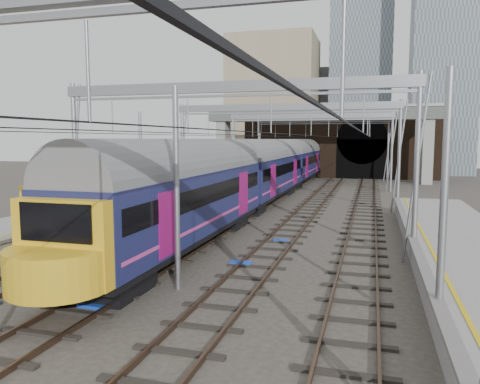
% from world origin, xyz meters
% --- Properties ---
extents(ground, '(160.00, 160.00, 0.00)m').
position_xyz_m(ground, '(0.00, 0.00, 0.00)').
color(ground, '#38332D').
rests_on(ground, ground).
extents(tracks, '(14.40, 80.00, 0.22)m').
position_xyz_m(tracks, '(0.00, 15.00, 0.02)').
color(tracks, '#4C3828').
rests_on(tracks, ground).
extents(overhead_line, '(16.80, 80.00, 8.00)m').
position_xyz_m(overhead_line, '(0.00, 21.49, 6.57)').
color(overhead_line, gray).
rests_on(overhead_line, ground).
extents(retaining_wall, '(28.00, 2.75, 9.00)m').
position_xyz_m(retaining_wall, '(1.40, 51.93, 4.33)').
color(retaining_wall, black).
rests_on(retaining_wall, ground).
extents(overbridge, '(28.00, 3.00, 9.25)m').
position_xyz_m(overbridge, '(0.00, 46.00, 7.27)').
color(overbridge, gray).
rests_on(overbridge, ground).
extents(city_skyline, '(37.50, 27.50, 60.00)m').
position_xyz_m(city_skyline, '(2.73, 70.48, 17.09)').
color(city_skyline, tan).
rests_on(city_skyline, ground).
extents(train_main, '(3.11, 71.85, 5.25)m').
position_xyz_m(train_main, '(-2.00, 34.15, 2.68)').
color(train_main, black).
rests_on(train_main, ground).
extents(train_second, '(2.88, 49.89, 4.92)m').
position_xyz_m(train_second, '(-6.00, 27.97, 2.53)').
color(train_second, black).
rests_on(train_second, ground).
extents(equip_cover_a, '(0.98, 0.72, 0.11)m').
position_xyz_m(equip_cover_a, '(-1.82, -0.26, 0.06)').
color(equip_cover_a, blue).
rests_on(equip_cover_a, ground).
extents(equip_cover_b, '(0.95, 0.81, 0.09)m').
position_xyz_m(equip_cover_b, '(2.01, 10.50, 0.05)').
color(equip_cover_b, blue).
rests_on(equip_cover_b, ground).
extents(equip_cover_c, '(0.92, 0.67, 0.10)m').
position_xyz_m(equip_cover_c, '(1.23, 5.71, 0.05)').
color(equip_cover_c, blue).
rests_on(equip_cover_c, ground).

